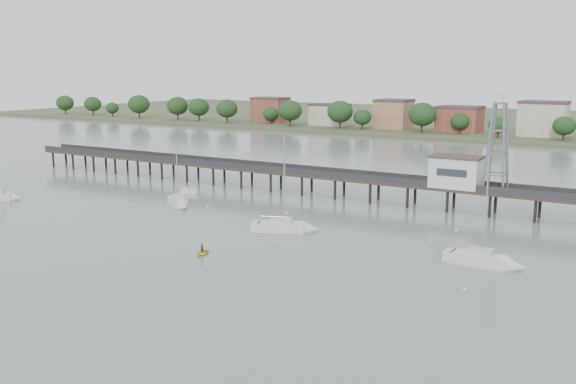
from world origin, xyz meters
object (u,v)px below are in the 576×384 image
(sailboat_a, at_px, (4,197))
(white_tender, at_px, (189,191))
(pier, at_px, (323,176))
(sailboat_d, at_px, (492,262))
(sailboat_c, at_px, (292,228))
(yellow_dinghy, at_px, (202,255))
(sailboat_b, at_px, (179,203))
(lattice_tower, at_px, (498,147))

(sailboat_a, bearing_deg, white_tender, 15.25)
(pier, relative_size, sailboat_d, 10.17)
(sailboat_c, xyz_separation_m, yellow_dinghy, (-3.95, -16.00, -0.63))
(sailboat_b, relative_size, sailboat_a, 0.96)
(yellow_dinghy, bearing_deg, sailboat_b, 123.58)
(white_tender, bearing_deg, sailboat_c, -41.28)
(pier, distance_m, white_tender, 25.82)
(sailboat_b, distance_m, white_tender, 12.04)
(pier, bearing_deg, white_tender, -153.59)
(pier, distance_m, sailboat_b, 27.47)
(white_tender, bearing_deg, sailboat_b, -74.45)
(sailboat_b, distance_m, sailboat_a, 33.35)
(pier, xyz_separation_m, sailboat_a, (-47.77, -33.54, -3.15))
(sailboat_d, distance_m, sailboat_b, 55.09)
(lattice_tower, height_order, yellow_dinghy, lattice_tower)
(sailboat_d, bearing_deg, sailboat_b, 174.52)
(white_tender, height_order, yellow_dinghy, yellow_dinghy)
(sailboat_c, distance_m, white_tender, 35.04)
(pier, relative_size, sailboat_a, 12.55)
(lattice_tower, xyz_separation_m, sailboat_a, (-79.27, -33.54, -10.45))
(pier, xyz_separation_m, sailboat_c, (8.76, -26.34, -3.16))
(pier, height_order, sailboat_a, sailboat_a)
(pier, height_order, yellow_dinghy, pier)
(sailboat_a, bearing_deg, sailboat_c, -19.20)
(sailboat_d, bearing_deg, yellow_dinghy, -155.69)
(pier, relative_size, yellow_dinghy, 58.69)
(lattice_tower, relative_size, sailboat_c, 1.03)
(sailboat_a, xyz_separation_m, sailboat_c, (56.54, 7.21, -0.02))
(lattice_tower, distance_m, sailboat_a, 86.71)
(pier, xyz_separation_m, white_tender, (-22.93, -11.39, -3.38))
(sailboat_a, relative_size, sailboat_c, 0.79)
(lattice_tower, relative_size, white_tender, 4.15)
(lattice_tower, distance_m, sailboat_b, 53.79)
(pier, height_order, lattice_tower, lattice_tower)
(sailboat_c, relative_size, white_tender, 4.03)
(lattice_tower, distance_m, sailboat_d, 30.97)
(lattice_tower, bearing_deg, pier, -180.00)
(sailboat_a, height_order, sailboat_c, sailboat_c)
(pier, distance_m, yellow_dinghy, 42.78)
(sailboat_d, bearing_deg, sailboat_a, -175.01)
(sailboat_c, xyz_separation_m, white_tender, (-31.69, 14.95, -0.22))
(sailboat_a, relative_size, yellow_dinghy, 4.68)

